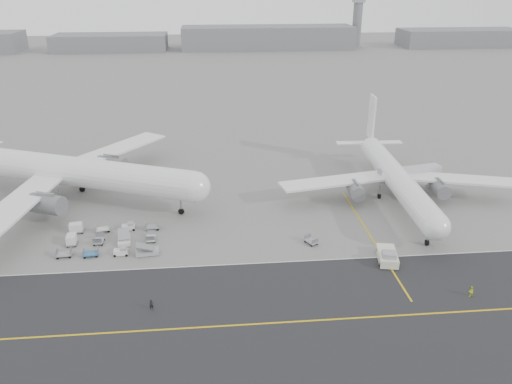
{
  "coord_description": "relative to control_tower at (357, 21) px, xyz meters",
  "views": [
    {
      "loc": [
        1.32,
        -73.7,
        44.48
      ],
      "look_at": [
        9.3,
        12.0,
        6.84
      ],
      "focal_mm": 35.0,
      "sensor_mm": 36.0,
      "label": 1
    }
  ],
  "objects": [
    {
      "name": "airliner_b",
      "position": [
        -60.1,
        -243.71,
        -11.21
      ],
      "size": [
        50.13,
        50.77,
        17.5
      ],
      "rotation": [
        0.0,
        0.0,
        -0.04
      ],
      "color": "white",
      "rests_on": "ground"
    },
    {
      "name": "stray_dolly",
      "position": [
        -81.52,
        -261.45,
        -16.25
      ],
      "size": [
        2.41,
        2.78,
        1.46
      ],
      "primitive_type": null,
      "rotation": [
        0.0,
        0.0,
        0.5
      ],
      "color": "silver",
      "rests_on": "ground"
    },
    {
      "name": "control_tower",
      "position": [
        0.0,
        0.0,
        0.0
      ],
      "size": [
        7.0,
        7.0,
        31.25
      ],
      "color": "slate",
      "rests_on": "ground"
    },
    {
      "name": "pushback_tug",
      "position": [
        -69.88,
        -268.45,
        -15.29
      ],
      "size": [
        4.14,
        8.36,
        2.35
      ],
      "rotation": [
        0.0,
        0.0,
        -0.19
      ],
      "color": "beige",
      "rests_on": "ground"
    },
    {
      "name": "ground_crew_a",
      "position": [
        -108.18,
        -278.34,
        -15.4
      ],
      "size": [
        0.69,
        0.53,
        1.7
      ],
      "primitive_type": "imported",
      "rotation": [
        0.0,
        0.0,
        0.22
      ],
      "color": "black",
      "rests_on": "ground"
    },
    {
      "name": "ground",
      "position": [
        -100.0,
        -265.0,
        -16.25
      ],
      "size": [
        700.0,
        700.0,
        0.0
      ],
      "primitive_type": "plane",
      "color": "gray",
      "rests_on": "ground"
    },
    {
      "name": "taxiway",
      "position": [
        -94.98,
        -282.98,
        -16.24
      ],
      "size": [
        220.0,
        59.0,
        0.03
      ],
      "color": "#262628",
      "rests_on": "ground"
    },
    {
      "name": "airliner_a",
      "position": [
        -128.87,
        -237.24,
        -9.87
      ],
      "size": [
        61.0,
        59.7,
        22.19
      ],
      "rotation": [
        0.0,
        0.0,
        1.17
      ],
      "color": "white",
      "rests_on": "ground"
    },
    {
      "name": "ground_crew_b",
      "position": [
        -60.75,
        -279.4,
        -15.41
      ],
      "size": [
        0.97,
        0.86,
        1.68
      ],
      "primitive_type": "imported",
      "rotation": [
        0.0,
        0.0,
        3.45
      ],
      "color": "#D3E51B",
      "rests_on": "ground"
    },
    {
      "name": "jet_bridge",
      "position": [
        -55.18,
        -240.1,
        -12.24
      ],
      "size": [
        15.45,
        5.76,
        5.76
      ],
      "rotation": [
        0.0,
        0.0,
        0.2
      ],
      "color": "gray",
      "rests_on": "ground"
    },
    {
      "name": "gse_cluster",
      "position": [
        -117.42,
        -257.64,
        -16.25
      ],
      "size": [
        23.58,
        18.81,
        1.98
      ],
      "primitive_type": null,
      "rotation": [
        0.0,
        0.0,
        0.1
      ],
      "color": "#98999D",
      "rests_on": "ground"
    },
    {
      "name": "horizon_buildings",
      "position": [
        -70.0,
        -5.0,
        -16.25
      ],
      "size": [
        520.0,
        28.0,
        28.0
      ],
      "primitive_type": null,
      "color": "slate",
      "rests_on": "ground"
    }
  ]
}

